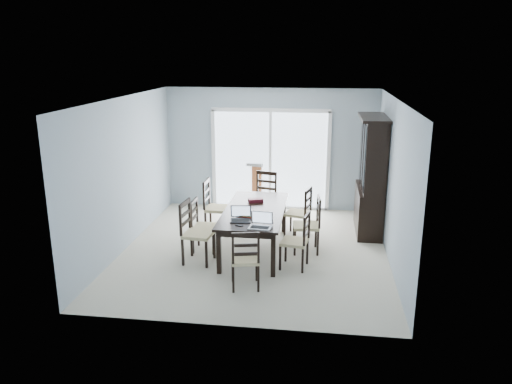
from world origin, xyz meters
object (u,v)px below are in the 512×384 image
chair_left_far (213,201)px  game_box (256,200)px  chair_left_mid (200,220)px  chair_right_near (300,235)px  chair_left_near (192,225)px  chair_right_far (303,207)px  chair_right_mid (312,218)px  chair_end_far (265,192)px  china_hutch (371,177)px  hot_tub (236,174)px  laptop_dark (240,218)px  dining_table (255,213)px  laptop_silver (260,225)px  chair_end_near (245,254)px  cell_phone (239,225)px

chair_left_far → game_box: (0.86, -0.37, 0.15)m
chair_left_mid → chair_right_near: (1.73, -0.53, 0.01)m
chair_left_near → chair_right_far: bearing=134.8°
chair_right_mid → chair_end_far: 1.78m
china_hutch → hot_tub: china_hutch is taller
chair_left_mid → chair_left_far: chair_left_far is taller
chair_right_near → chair_right_mid: 0.73m
chair_left_mid → game_box: chair_left_mid is taller
laptop_dark → dining_table: bearing=71.9°
chair_left_mid → chair_left_far: bearing=179.4°
laptop_silver → chair_end_near: bearing=-98.7°
chair_end_near → laptop_silver: (0.14, 0.55, 0.25)m
chair_right_near → chair_right_mid: size_ratio=0.93×
laptop_dark → hot_tub: 4.17m
cell_phone → hot_tub: (-0.79, 4.30, -0.26)m
laptop_dark → chair_right_mid: bearing=27.6°
dining_table → chair_end_far: size_ratio=1.88×
china_hutch → chair_right_mid: china_hutch is taller
chair_left_near → chair_right_far: chair_left_near is taller
chair_right_near → chair_end_far: 2.35m
laptop_dark → cell_phone: bearing=-92.3°
dining_table → chair_end_near: 1.49m
chair_right_near → chair_end_far: chair_end_far is taller
chair_left_far → chair_end_far: chair_left_far is taller
dining_table → chair_right_far: (0.78, 0.79, -0.10)m
chair_right_near → laptop_silver: (-0.59, -0.30, 0.25)m
chair_right_mid → laptop_dark: size_ratio=3.23×
chair_right_near → cell_phone: bearing=114.4°
chair_left_mid → chair_right_near: chair_right_near is taller
chair_left_far → laptop_silver: 2.03m
dining_table → chair_right_mid: bearing=5.2°
laptop_silver → chair_end_far: bearing=100.6°
laptop_dark → cell_phone: 0.23m
dining_table → chair_left_near: size_ratio=1.87×
chair_end_near → game_box: 1.90m
chair_right_mid → chair_left_mid: bearing=89.5°
chair_right_near → dining_table: bearing=61.8°
china_hutch → chair_left_near: bearing=-148.0°
chair_right_mid → hot_tub: (-1.88, 3.34, -0.10)m
chair_right_near → chair_end_far: (-0.82, 2.20, 0.06)m
chair_left_near → laptop_dark: bearing=92.4°
chair_right_mid → chair_end_near: chair_right_mid is taller
dining_table → chair_left_far: chair_left_far is taller
chair_right_far → game_box: chair_right_far is taller
chair_left_near → game_box: bearing=143.9°
chair_right_far → chair_end_far: (-0.79, 0.79, 0.05)m
chair_left_near → chair_left_far: 1.37m
chair_right_far → chair_end_far: chair_end_far is taller
chair_left_far → chair_left_near: bearing=-1.0°
chair_right_mid → laptop_dark: chair_right_mid is taller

